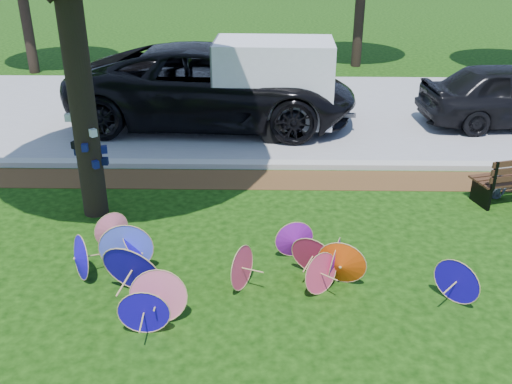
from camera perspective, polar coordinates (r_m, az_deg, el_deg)
ground at (r=8.00m, az=-3.94°, el=-12.00°), size 90.00×90.00×0.00m
mulch_strip at (r=11.88m, az=-2.19°, el=1.25°), size 90.00×1.00×0.01m
curb at (r=12.50m, az=-2.02°, el=2.79°), size 90.00×0.30×0.12m
street at (r=16.43m, az=-1.28°, el=8.15°), size 90.00×8.00×0.01m
parasol_pile at (r=8.33m, az=-4.11°, el=-7.22°), size 6.03×2.50×0.91m
black_van at (r=15.13m, az=-4.23°, el=10.58°), size 7.49×3.72×2.04m
cargo_trailer at (r=14.40m, az=1.82°, el=11.01°), size 2.91×1.90×2.59m
person_left at (r=11.85m, az=23.24°, el=1.83°), size 0.43×0.32×1.06m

